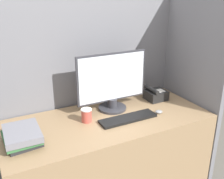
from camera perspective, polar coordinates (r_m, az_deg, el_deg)
name	(u,v)px	position (r m, az deg, el deg)	size (l,w,h in m)	color
cubicle_panel_rear	(88,91)	(2.32, -5.25, -0.44)	(2.00, 0.04, 1.72)	slate
cubicle_panel_right	(189,89)	(2.48, 16.36, 0.14)	(0.04, 0.76, 1.72)	slate
desk	(108,160)	(2.24, -0.93, -15.12)	(1.60, 0.70, 0.77)	#937551
monitor	(112,84)	(2.11, 0.03, 1.23)	(0.60, 0.23, 0.48)	#333338
keyboard	(128,118)	(2.03, 3.51, -6.30)	(0.46, 0.13, 0.02)	black
mouse	(159,112)	(2.15, 10.17, -4.79)	(0.06, 0.05, 0.02)	gray
coffee_cup	(86,115)	(1.98, -5.57, -5.60)	(0.08, 0.08, 0.10)	#BF4C3F
book_stack	(22,136)	(1.81, -19.01, -9.58)	(0.23, 0.29, 0.09)	#262628
desk_telephone	(156,95)	(2.40, 9.45, -1.09)	(0.18, 0.18, 0.12)	black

